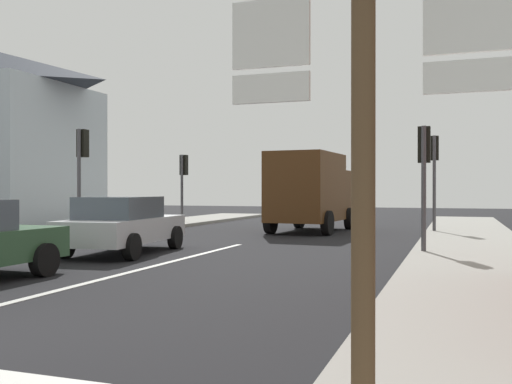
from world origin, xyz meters
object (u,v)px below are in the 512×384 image
(traffic_light_far_right, at_px, (434,161))
(sedan_far, at_px, (123,224))
(route_sign_post, at_px, (364,145))
(traffic_light_far_left, at_px, (183,174))
(delivery_truck, at_px, (310,190))
(traffic_light_near_left, at_px, (82,158))
(traffic_light_near_right, at_px, (424,160))

(traffic_light_far_right, bearing_deg, sedan_far, -128.18)
(route_sign_post, bearing_deg, traffic_light_far_left, 119.08)
(delivery_truck, xyz_separation_m, route_sign_post, (4.87, -18.55, 0.26))
(route_sign_post, height_order, traffic_light_far_left, traffic_light_far_left)
(route_sign_post, distance_m, traffic_light_far_left, 22.63)
(delivery_truck, distance_m, traffic_light_far_right, 4.76)
(route_sign_post, bearing_deg, sedan_far, 128.77)
(route_sign_post, height_order, traffic_light_near_left, traffic_light_near_left)
(route_sign_post, bearing_deg, traffic_light_far_right, 90.73)
(route_sign_post, bearing_deg, traffic_light_near_left, 131.58)
(traffic_light_far_left, bearing_deg, delivery_truck, -11.31)
(delivery_truck, bearing_deg, sedan_far, -106.75)
(sedan_far, xyz_separation_m, traffic_light_far_right, (7.37, 9.37, 1.94))
(delivery_truck, height_order, traffic_light_near_left, traffic_light_near_left)
(sedan_far, xyz_separation_m, traffic_light_near_right, (7.37, 2.02, 1.63))
(sedan_far, height_order, route_sign_post, route_sign_post)
(traffic_light_far_right, relative_size, traffic_light_near_left, 1.01)
(delivery_truck, height_order, traffic_light_far_right, traffic_light_far_right)
(traffic_light_far_left, bearing_deg, traffic_light_far_right, -4.96)
(delivery_truck, bearing_deg, traffic_light_near_left, -134.85)
(sedan_far, bearing_deg, traffic_light_far_right, 51.82)
(traffic_light_near_left, bearing_deg, traffic_light_far_right, 30.93)
(route_sign_post, relative_size, traffic_light_far_left, 1.00)
(traffic_light_near_left, bearing_deg, route_sign_post, -48.42)
(traffic_light_far_right, bearing_deg, traffic_light_far_left, 175.04)
(delivery_truck, xyz_separation_m, traffic_light_near_left, (-6.12, -6.16, 1.03))
(traffic_light_near_right, bearing_deg, traffic_light_near_left, 175.19)
(traffic_light_near_right, height_order, traffic_light_far_left, traffic_light_near_right)
(sedan_far, height_order, traffic_light_far_left, traffic_light_far_left)
(sedan_far, relative_size, traffic_light_near_right, 1.35)
(traffic_light_near_left, height_order, traffic_light_far_left, traffic_light_near_left)
(delivery_truck, distance_m, traffic_light_near_left, 8.74)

